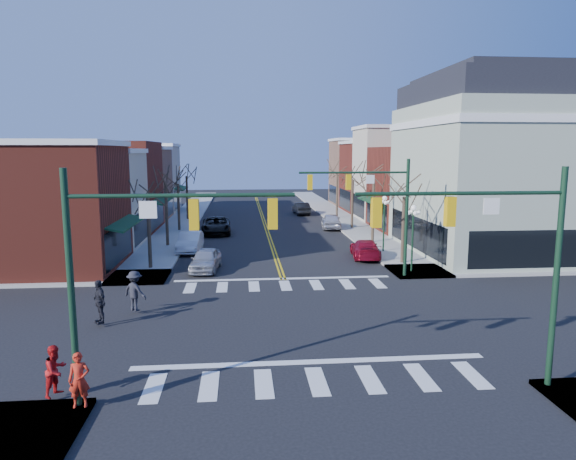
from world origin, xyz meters
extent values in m
plane|color=black|center=(0.00, 0.00, 0.00)|extent=(160.00, 160.00, 0.00)
cube|color=#9E9B93|center=(-8.75, 20.00, 0.07)|extent=(3.50, 70.00, 0.15)
cube|color=#9E9B93|center=(8.75, 20.00, 0.07)|extent=(3.50, 70.00, 0.15)
cube|color=maroon|center=(-15.50, 11.75, 4.00)|extent=(10.00, 8.50, 8.00)
cube|color=beige|center=(-15.50, 19.50, 3.75)|extent=(10.00, 7.00, 7.50)
cube|color=maroon|center=(-15.50, 27.50, 4.25)|extent=(10.00, 9.00, 8.50)
cube|color=#986B53|center=(-15.50, 35.75, 3.90)|extent=(10.00, 7.50, 7.80)
cube|color=beige|center=(-15.50, 43.50, 4.10)|extent=(10.00, 8.00, 8.20)
cube|color=maroon|center=(15.50, 25.75, 4.00)|extent=(10.00, 8.50, 8.00)
cube|color=beige|center=(15.50, 33.50, 5.00)|extent=(10.00, 7.00, 10.00)
cube|color=maroon|center=(15.50, 41.00, 4.25)|extent=(10.00, 8.00, 8.50)
cube|color=#986B53|center=(15.50, 49.00, 4.50)|extent=(10.00, 8.00, 9.00)
cube|color=#A1AD95|center=(16.50, 14.50, 5.50)|extent=(12.00, 14.00, 11.00)
cube|color=white|center=(16.50, 14.50, 9.60)|extent=(12.25, 14.25, 0.50)
cube|color=black|center=(16.50, 14.50, 11.90)|extent=(11.40, 13.40, 1.80)
cube|color=black|center=(16.50, 14.50, 13.00)|extent=(9.80, 11.80, 0.60)
cylinder|color=#14331E|center=(-7.40, -7.40, 3.60)|extent=(0.20, 0.20, 7.20)
cylinder|color=#14331E|center=(-4.15, -7.40, 6.40)|extent=(6.50, 0.12, 0.12)
cube|color=gold|center=(-3.83, -7.40, 5.85)|extent=(0.28, 0.28, 0.90)
cube|color=gold|center=(-1.55, -7.40, 5.85)|extent=(0.28, 0.28, 0.90)
cylinder|color=#14331E|center=(7.40, -7.40, 3.60)|extent=(0.20, 0.20, 7.20)
cylinder|color=#14331E|center=(4.15, -7.40, 6.40)|extent=(6.50, 0.12, 0.12)
cube|color=gold|center=(3.83, -7.40, 5.85)|extent=(0.28, 0.28, 0.90)
cube|color=gold|center=(1.55, -7.40, 5.85)|extent=(0.28, 0.28, 0.90)
cylinder|color=#14331E|center=(7.40, 7.40, 3.60)|extent=(0.20, 0.20, 7.20)
cylinder|color=#14331E|center=(4.15, 7.40, 6.40)|extent=(6.50, 0.12, 0.12)
cube|color=gold|center=(3.83, 7.40, 5.85)|extent=(0.28, 0.28, 0.90)
cube|color=gold|center=(1.55, 7.40, 5.85)|extent=(0.28, 0.28, 0.90)
cylinder|color=#14331E|center=(8.20, 8.50, 2.00)|extent=(0.12, 0.12, 4.00)
sphere|color=white|center=(8.20, 8.50, 4.15)|extent=(0.36, 0.36, 0.36)
cylinder|color=#14331E|center=(8.20, 15.00, 2.00)|extent=(0.12, 0.12, 4.00)
sphere|color=white|center=(8.20, 15.00, 4.15)|extent=(0.36, 0.36, 0.36)
cylinder|color=#382B21|center=(-8.40, 11.00, 2.38)|extent=(0.24, 0.24, 4.76)
cylinder|color=#382B21|center=(-8.40, 19.00, 2.52)|extent=(0.24, 0.24, 5.04)
cylinder|color=#382B21|center=(-8.40, 27.00, 2.27)|extent=(0.24, 0.24, 4.55)
cylinder|color=#382B21|center=(-8.40, 35.00, 2.45)|extent=(0.24, 0.24, 4.90)
cylinder|color=#382B21|center=(8.40, 11.00, 2.31)|extent=(0.24, 0.24, 4.62)
cylinder|color=#382B21|center=(8.40, 19.00, 2.59)|extent=(0.24, 0.24, 5.18)
cylinder|color=#382B21|center=(8.40, 27.00, 2.42)|extent=(0.24, 0.24, 4.83)
cylinder|color=#382B21|center=(8.40, 35.00, 2.48)|extent=(0.24, 0.24, 4.97)
imported|color=#B2B3B7|center=(-4.80, 10.45, 0.71)|extent=(2.14, 4.34, 1.42)
imported|color=white|center=(-6.40, 16.81, 0.75)|extent=(1.79, 4.64, 1.51)
imported|color=black|center=(-4.80, 25.31, 0.78)|extent=(2.76, 5.70, 1.56)
imported|color=maroon|center=(6.40, 13.36, 0.67)|extent=(2.38, 4.79, 1.34)
imported|color=silver|center=(6.40, 27.38, 0.77)|extent=(2.32, 4.69, 1.54)
imported|color=black|center=(4.80, 39.14, 0.73)|extent=(1.84, 4.53, 1.46)
imported|color=red|center=(-7.30, -7.53, 0.99)|extent=(0.66, 0.48, 1.67)
imported|color=red|center=(-8.25, -6.71, 0.96)|extent=(0.88, 0.97, 1.61)
imported|color=black|center=(-8.72, 0.10, 1.12)|extent=(1.04, 1.21, 1.94)
imported|color=#212129|center=(-7.53, 1.77, 1.11)|extent=(1.43, 1.27, 1.92)
camera|label=1|loc=(-2.47, -22.29, 7.68)|focal=32.00mm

